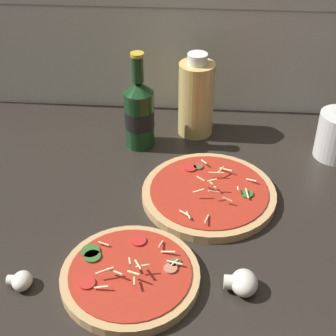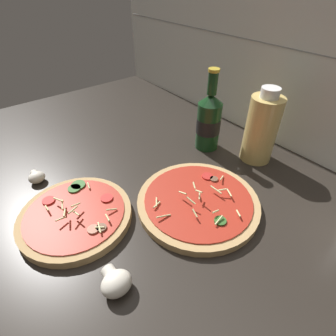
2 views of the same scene
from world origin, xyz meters
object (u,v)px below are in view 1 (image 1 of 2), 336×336
pizza_near (130,276)px  beer_bottle (139,113)px  pizza_far (209,194)px  mushroom_right (21,281)px  mushroom_left (242,283)px  oil_bottle (196,98)px

pizza_near → beer_bottle: (-3.35, 43.67, 7.64)cm
beer_bottle → pizza_near: bearing=-85.6°
beer_bottle → pizza_far: bearing=-49.2°
beer_bottle → mushroom_right: 49.40cm
mushroom_left → mushroom_right: bearing=-177.1°
beer_bottle → mushroom_left: (22.77, -44.48, -6.84)cm
pizza_near → mushroom_left: size_ratio=4.24×
pizza_far → oil_bottle: (-3.73, 26.33, 8.63)cm
oil_bottle → mushroom_right: oil_bottle is taller
mushroom_left → pizza_near: bearing=177.6°
pizza_near → beer_bottle: 44.46cm
pizza_far → mushroom_left: (5.90, -24.95, 0.89)cm
pizza_far → mushroom_left: pizza_far is taller
pizza_near → mushroom_left: 19.45cm
pizza_near → mushroom_right: bearing=-171.6°
pizza_near → pizza_far: bearing=60.8°
pizza_near → mushroom_left: bearing=-2.4°
pizza_far → mushroom_left: size_ratio=4.91×
beer_bottle → mushroom_left: size_ratio=4.12×
mushroom_left → pizza_far: bearing=103.3°
oil_bottle → pizza_near: bearing=-101.0°
pizza_near → oil_bottle: size_ratio=1.16×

